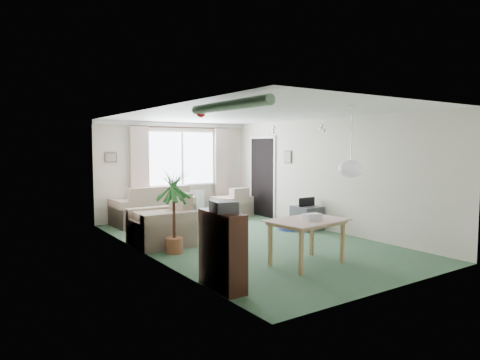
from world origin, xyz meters
TOP-DOWN VIEW (x-y plane):
  - ground at (0.00, 0.00)m, footprint 6.50×6.50m
  - window at (0.20, 3.23)m, footprint 1.80×0.03m
  - curtain_rod at (0.20, 3.15)m, footprint 2.60×0.03m
  - curtain_left at (-0.95, 3.13)m, footprint 0.45×0.08m
  - curtain_right at (1.35, 3.13)m, footprint 0.45×0.08m
  - radiator at (0.20, 3.19)m, footprint 1.20×0.10m
  - doorway at (1.99, 2.20)m, footprint 0.03×0.95m
  - pendant_lamp at (0.20, -2.30)m, footprint 0.36×0.36m
  - tinsel_garland at (-1.92, -2.30)m, footprint 1.60×1.60m
  - bauble_cluster_a at (1.30, 0.90)m, footprint 0.20×0.20m
  - bauble_cluster_b at (1.60, -0.30)m, footprint 0.20×0.20m
  - wall_picture_back at (-1.60, 3.23)m, footprint 0.28×0.03m
  - wall_picture_right at (1.98, 1.20)m, footprint 0.03×0.24m
  - sofa at (-0.80, 2.75)m, footprint 1.83×1.02m
  - armchair_corner at (1.34, 2.67)m, footprint 0.94×0.90m
  - armchair_left at (-1.50, 0.68)m, footprint 1.04×1.09m
  - coffee_table at (-0.47, 2.75)m, footprint 0.90×0.63m
  - photo_frame at (-0.51, 2.78)m, footprint 0.12×0.03m
  - bookshelf at (-1.84, -2.02)m, footprint 0.30×0.82m
  - hifi_box at (-1.84, -2.06)m, footprint 0.35×0.40m
  - houseplant at (-1.57, -0.03)m, footprint 0.65×0.65m
  - dining_table at (-0.18, -1.79)m, footprint 1.15×0.83m
  - gift_box at (-0.14, -1.87)m, footprint 0.28×0.22m
  - tv_cube at (1.70, 0.23)m, footprint 0.51×0.56m
  - pet_bed at (1.40, 0.41)m, footprint 0.63×0.63m

SIDE VIEW (x-z plane):
  - ground at x=0.00m, z-range 0.00..0.00m
  - pet_bed at x=1.40m, z-range 0.00..0.11m
  - coffee_table at x=-0.47m, z-range 0.00..0.37m
  - tv_cube at x=1.70m, z-range 0.00..0.51m
  - dining_table at x=-0.18m, z-range 0.00..0.67m
  - armchair_corner at x=1.34m, z-range 0.00..0.75m
  - radiator at x=0.20m, z-range 0.12..0.68m
  - sofa at x=-0.80m, z-range 0.00..0.90m
  - photo_frame at x=-0.51m, z-range 0.37..0.53m
  - armchair_left at x=-1.50m, z-range 0.00..0.94m
  - bookshelf at x=-1.84m, z-range 0.00..0.99m
  - houseplant at x=-1.57m, z-range 0.00..1.42m
  - gift_box at x=-0.14m, z-range 0.67..0.79m
  - doorway at x=1.99m, z-range 0.00..2.00m
  - hifi_box at x=-1.84m, z-range 0.99..1.13m
  - curtain_left at x=-0.95m, z-range 0.27..2.27m
  - curtain_right at x=1.35m, z-range 0.27..2.27m
  - pendant_lamp at x=0.20m, z-range 1.30..1.66m
  - window at x=0.20m, z-range 0.85..2.15m
  - wall_picture_back at x=-1.60m, z-range 1.44..1.66m
  - wall_picture_right at x=1.98m, z-range 1.40..1.70m
  - bauble_cluster_a at x=1.30m, z-range 2.12..2.32m
  - bauble_cluster_b at x=1.60m, z-range 2.12..2.32m
  - curtain_rod at x=0.20m, z-range 2.25..2.29m
  - tinsel_garland at x=-1.92m, z-range 2.22..2.34m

